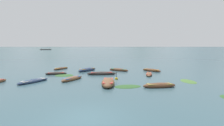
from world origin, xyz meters
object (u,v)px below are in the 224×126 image
at_px(rowboat_11, 72,79).
at_px(mooring_buoy, 116,79).
at_px(rowboat_6, 61,68).
at_px(rowboat_10, 87,70).
at_px(rowboat_3, 102,73).
at_px(ferry_0, 46,49).
at_px(rowboat_5, 149,74).
at_px(rowboat_2, 159,85).
at_px(rowboat_7, 151,70).
at_px(rowboat_4, 108,82).
at_px(rowboat_8, 119,70).
at_px(rowboat_1, 33,81).
at_px(rowboat_0, 56,73).

relative_size(rowboat_11, mooring_buoy, 3.54).
xyz_separation_m(rowboat_6, rowboat_11, (3.84, -9.62, 0.03)).
bearing_deg(rowboat_10, rowboat_3, -56.16).
distance_m(rowboat_11, ferry_0, 174.27).
distance_m(rowboat_5, rowboat_6, 15.43).
bearing_deg(rowboat_2, rowboat_11, 157.79).
height_order(rowboat_2, rowboat_11, rowboat_2).
height_order(rowboat_6, rowboat_7, rowboat_7).
xyz_separation_m(rowboat_7, rowboat_11, (-11.48, -6.71, 0.00)).
bearing_deg(rowboat_4, rowboat_8, 79.27).
bearing_deg(rowboat_8, rowboat_4, -100.73).
bearing_deg(rowboat_8, rowboat_1, -140.46).
distance_m(rowboat_4, rowboat_11, 5.01).
xyz_separation_m(rowboat_10, rowboat_11, (-1.00, -7.46, -0.03)).
height_order(rowboat_2, rowboat_8, rowboat_2).
relative_size(rowboat_0, rowboat_2, 0.89).
relative_size(rowboat_0, rowboat_11, 0.89).
xyz_separation_m(rowboat_0, ferry_0, (-57.00, 159.44, 0.30)).
bearing_deg(rowboat_11, ferry_0, 110.18).
bearing_deg(ferry_0, rowboat_0, -70.33).
relative_size(rowboat_3, rowboat_8, 1.23).
distance_m(rowboat_3, ferry_0, 171.94).
distance_m(rowboat_5, rowboat_7, 3.95).
xyz_separation_m(rowboat_0, rowboat_3, (6.56, -0.33, 0.03)).
bearing_deg(rowboat_3, rowboat_4, -82.48).
bearing_deg(rowboat_11, rowboat_5, 16.57).
bearing_deg(rowboat_6, rowboat_11, -68.26).
distance_m(rowboat_6, mooring_buoy, 13.11).
bearing_deg(rowboat_10, rowboat_8, -0.48).
bearing_deg(rowboat_2, rowboat_4, 166.31).
height_order(rowboat_1, rowboat_2, rowboat_2).
xyz_separation_m(rowboat_0, mooring_buoy, (8.47, -3.87, -0.05)).
distance_m(rowboat_2, rowboat_11, 10.13).
distance_m(rowboat_4, ferry_0, 178.21).
relative_size(rowboat_7, rowboat_11, 0.86).
bearing_deg(rowboat_8, rowboat_6, 167.64).
relative_size(rowboat_1, rowboat_7, 1.23).
distance_m(rowboat_6, rowboat_7, 15.59).
xyz_separation_m(rowboat_1, rowboat_3, (7.58, 4.91, 0.03)).
bearing_deg(rowboat_0, rowboat_4, -42.26).
bearing_deg(rowboat_10, rowboat_11, -97.60).
height_order(rowboat_0, rowboat_2, rowboat_2).
distance_m(rowboat_1, rowboat_10, 9.99).
relative_size(rowboat_3, rowboat_10, 1.14).
relative_size(rowboat_0, rowboat_5, 0.99).
relative_size(rowboat_6, mooring_buoy, 3.13).
bearing_deg(rowboat_11, mooring_buoy, 2.85).
bearing_deg(rowboat_7, rowboat_2, -101.26).
relative_size(rowboat_4, rowboat_5, 1.31).
bearing_deg(rowboat_4, rowboat_6, 123.65).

